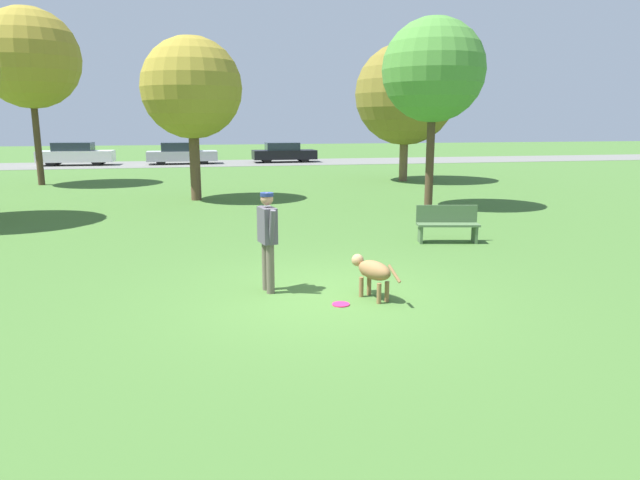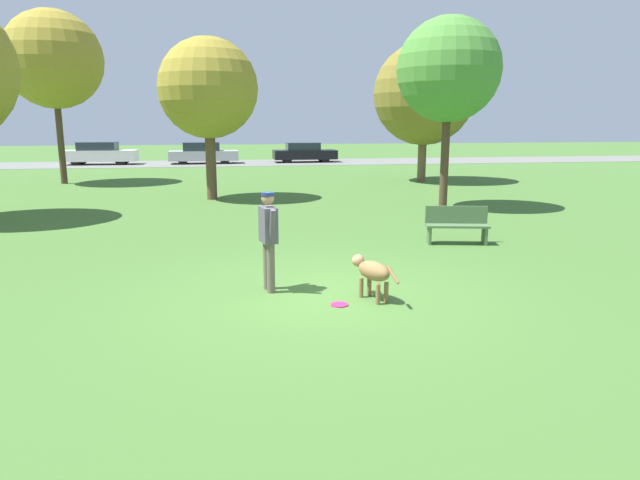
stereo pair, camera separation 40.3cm
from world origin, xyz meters
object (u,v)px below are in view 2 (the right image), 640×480
person (268,234)px  parked_car_silver (203,153)px  tree_far_right (424,94)px  dog (372,271)px  tree_far_left (53,60)px  tree_mid_center (208,89)px  parked_car_white (100,153)px  park_bench (457,224)px  tree_near_right (449,70)px  parked_car_black (304,153)px  frisbee (339,305)px

person → parked_car_silver: (-2.09, 29.01, -0.28)m
person → tree_far_right: size_ratio=0.26×
dog → tree_far_right: bearing=-45.1°
tree_far_left → parked_car_silver: (5.66, 11.24, -4.60)m
tree_mid_center → parked_car_white: 19.44m
park_bench → tree_far_left: bearing=141.6°
person → tree_near_right: (6.15, 8.16, 3.29)m
person → parked_car_black: 29.61m
frisbee → tree_far_right: (7.20, 17.04, 3.89)m
person → parked_car_silver: size_ratio=0.37×
tree_far_right → parked_car_white: (-16.71, 13.08, -3.19)m
tree_far_left → parked_car_black: 17.47m
person → frisbee: person is taller
park_bench → tree_mid_center: bearing=135.7°
frisbee → tree_far_right: tree_far_right is taller
person → parked_car_black: (4.56, 29.26, -0.31)m
dog → parked_car_white: parked_car_white is taller
parked_car_silver → dog: bearing=-84.4°
dog → parked_car_white: size_ratio=0.24×
tree_far_left → parked_car_black: tree_far_left is taller
dog → tree_far_right: size_ratio=0.17×
frisbee → parked_car_black: 30.41m
dog → parked_car_black: 30.12m
parked_car_silver → tree_far_left: bearing=-118.1°
person → frisbee: (0.99, -0.93, -0.94)m
tree_far_left → tree_far_right: size_ratio=1.19×
tree_far_right → park_bench: size_ratio=4.24×
person → dog: (1.54, -0.71, -0.51)m
frisbee → parked_car_white: size_ratio=0.06×
tree_near_right → parked_car_white: tree_near_right is taller
frisbee → parked_car_silver: bearing=95.9°
tree_far_left → parked_car_silver: size_ratio=1.66×
tree_mid_center → parked_car_white: tree_mid_center is taller
parked_car_black → tree_far_left: bearing=-138.0°
tree_far_left → tree_mid_center: size_ratio=1.33×
person → tree_far_right: tree_far_right is taller
tree_mid_center → tree_far_right: (9.35, 4.64, 0.09)m
tree_near_right → tree_mid_center: bearing=155.7°
parked_car_white → park_bench: (12.99, -26.17, -0.25)m
frisbee → parked_car_silver: parked_car_silver is taller
frisbee → tree_mid_center: 13.14m
tree_mid_center → frisbee: bearing=-80.2°
dog → park_bench: bearing=-61.8°
parked_car_silver → parked_car_white: bearing=177.1°
tree_far_right → parked_car_silver: (-10.28, 12.90, -3.22)m
park_bench → parked_car_black: bearing=101.8°
tree_mid_center → tree_far_right: bearing=26.4°
parked_car_white → person: bearing=-71.8°
tree_far_left → tree_near_right: bearing=-34.6°
dog → park_bench: size_ratio=0.73×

